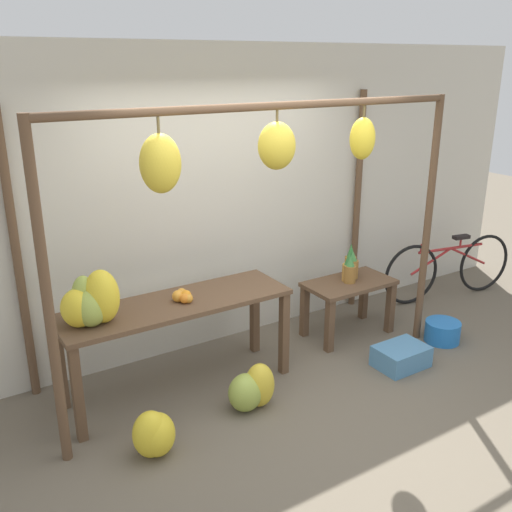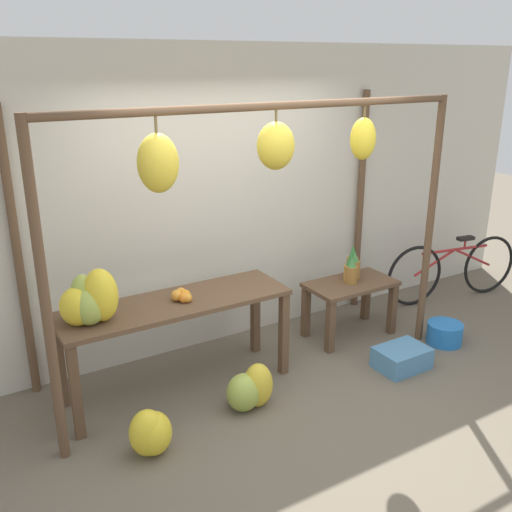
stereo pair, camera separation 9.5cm
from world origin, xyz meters
The scene contains 13 objects.
ground_plane centered at (0.00, 0.00, 0.00)m, with size 20.00×20.00×0.00m, color #665B4C.
shop_wall_back centered at (0.00, 1.54, 1.40)m, with size 8.00×0.08×2.80m.
stall_awning centered at (-0.10, 0.65, 1.75)m, with size 3.54×1.15×2.36m.
display_table_main centered at (-0.69, 0.86, 0.68)m, with size 1.90×0.58×0.80m.
display_table_side centered at (1.19, 0.91, 0.44)m, with size 0.89×0.49×0.57m.
banana_pile_on_table centered at (-1.39, 0.83, 0.97)m, with size 0.48×0.41×0.41m.
orange_pile centered at (-0.63, 0.84, 0.85)m, with size 0.15×0.20×0.10m.
pineapple_cluster centered at (1.24, 0.96, 0.70)m, with size 0.24×0.26×0.34m.
banana_pile_ground_left centered at (-1.20, 0.17, 0.17)m, with size 0.38×0.37×0.35m.
banana_pile_ground_right centered at (-0.32, 0.30, 0.17)m, with size 0.40×0.26×0.37m.
fruit_crate_white centered at (1.17, 0.14, 0.10)m, with size 0.46×0.34×0.20m.
blue_bucket centered at (1.88, 0.27, 0.10)m, with size 0.34×0.34×0.21m.
parked_bicycle centered at (2.81, 1.01, 0.37)m, with size 1.72×0.35×0.74m.
Camera 2 is at (-2.30, -3.09, 2.65)m, focal length 40.00 mm.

